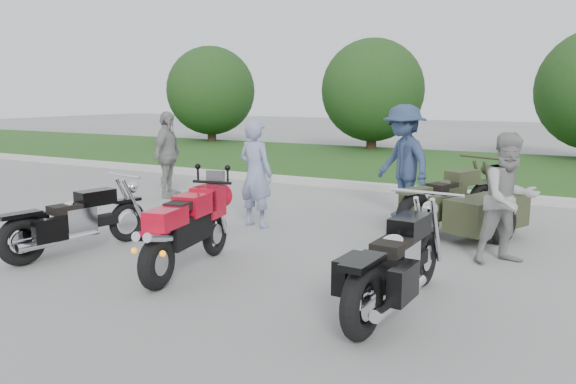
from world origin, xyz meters
The scene contains 13 objects.
ground centered at (0.00, 0.00, 0.00)m, with size 80.00×80.00×0.00m, color gray.
curb centered at (0.00, 6.00, 0.07)m, with size 60.00×0.30×0.15m, color #B8B5AD.
grass_strip centered at (0.00, 10.15, 0.07)m, with size 60.00×8.00×0.14m, color #35571E.
tree_far_left centered at (-10.00, 13.50, 2.19)m, with size 3.60×3.60×4.00m.
tree_mid_left centered at (-3.00, 13.50, 2.19)m, with size 3.60×3.60×4.00m.
sportbike_red centered at (-0.12, -0.48, 0.55)m, with size 0.55×1.96×0.93m.
cruiser_left centered at (-1.91, -0.60, 0.41)m, with size 0.57×2.08×0.81m.
cruiser_right centered at (2.41, -0.52, 0.45)m, with size 0.41×2.29×0.88m.
cruiser_sidecar centered at (2.46, 2.82, 0.43)m, with size 1.68×2.23×0.91m.
person_stripe centered at (-0.63, 1.88, 0.84)m, with size 0.61×0.40×1.69m, color #7D87AB.
person_grey centered at (3.12, 1.70, 0.81)m, with size 0.79×0.61×1.62m, color gray.
person_denim centered at (1.19, 3.64, 0.95)m, with size 1.23×0.71×1.91m, color navy.
person_back centered at (-3.53, 3.19, 0.87)m, with size 1.02×0.42×1.74m, color gray.
Camera 1 is at (3.97, -5.51, 2.08)m, focal length 35.00 mm.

